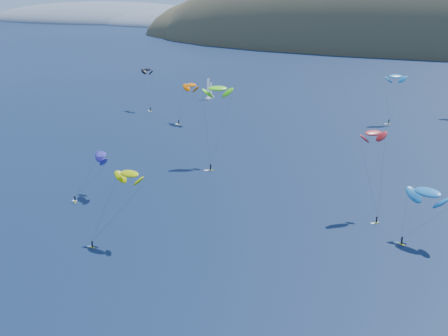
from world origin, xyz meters
TOP-DOWN VIEW (x-y plane):
  - headland at (-445.26, 750.08)m, footprint 460.00×250.00m
  - sailboat at (-76.29, 213.62)m, footprint 8.96×7.80m
  - kitesurfer_1 at (-62.46, 163.65)m, footprint 9.88×11.80m
  - kitesurfer_2 at (-24.05, 50.45)m, footprint 9.84×10.73m
  - kitesurfer_3 at (-30.55, 115.01)m, footprint 9.94×15.70m
  - kitesurfer_4 at (12.80, 193.49)m, footprint 9.48×8.88m
  - kitesurfer_5 at (35.53, 73.55)m, footprint 10.74×9.38m
  - kitesurfer_9 at (21.28, 86.94)m, footprint 7.49×11.62m
  - kitesurfer_10 at (-46.61, 74.03)m, footprint 8.31×13.88m
  - kitesurfer_12 at (-91.82, 181.26)m, footprint 8.55×8.63m

SIDE VIEW (x-z plane):
  - headland at x=-445.26m, z-range -33.36..26.64m
  - sailboat at x=-76.29m, z-range -4.72..6.60m
  - kitesurfer_10 at x=-46.61m, z-range 4.15..17.02m
  - kitesurfer_5 at x=35.53m, z-range 4.11..17.81m
  - kitesurfer_2 at x=-24.05m, z-range 6.30..23.20m
  - kitesurfer_1 at x=-62.46m, z-range 6.14..23.49m
  - kitesurfer_12 at x=-91.82m, z-range 7.59..26.77m
  - kitesurfer_4 at x=12.80m, z-range 7.95..28.81m
  - kitesurfer_9 at x=21.28m, z-range 8.82..30.63m
  - kitesurfer_3 at x=-30.55m, z-range 10.13..35.58m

